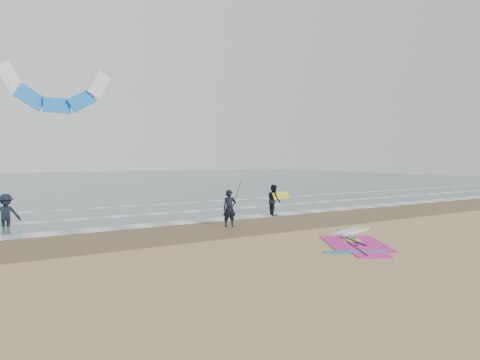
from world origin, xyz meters
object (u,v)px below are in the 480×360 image
person_standing (230,208)px  surf_kite (57,93)px  person_walking (274,200)px  windsurf_rig (356,240)px  person_wading (6,207)px

person_standing → surf_kite: size_ratio=0.24×
person_walking → surf_kite: (-9.92, 6.97, 5.90)m
person_standing → person_walking: (3.99, 2.04, 0.01)m
windsurf_rig → person_walking: size_ratio=2.90×
person_wading → person_walking: bearing=-21.7°
person_walking → person_wading: 13.12m
windsurf_rig → person_wading: size_ratio=2.64×
person_walking → person_wading: size_ratio=0.91×
person_standing → person_wading: person_wading is taller
person_walking → person_wading: person_wading is taller
person_walking → surf_kite: surf_kite is taller
surf_kite → windsurf_rig: bearing=-59.7°
windsurf_rig → person_wading: bearing=136.8°
windsurf_rig → surf_kite: bearing=120.3°
windsurf_rig → surf_kite: 17.95m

